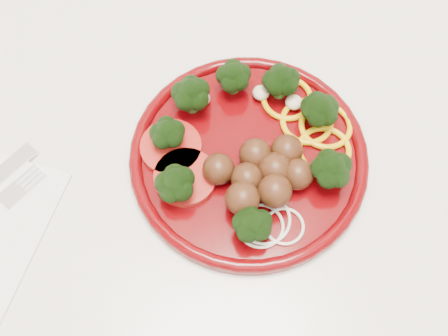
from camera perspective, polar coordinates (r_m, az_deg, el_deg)
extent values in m
cube|color=beige|center=(1.04, -8.67, -12.14)|extent=(2.40, 0.60, 0.87)
cube|color=silver|center=(0.62, -14.32, -2.28)|extent=(2.40, 0.60, 0.03)
cylinder|color=#490205|center=(0.60, 2.50, 0.98)|extent=(0.25, 0.25, 0.01)
torus|color=#490205|center=(0.59, 2.53, 1.24)|extent=(0.25, 0.25, 0.01)
sphere|color=#482312|center=(0.57, 7.50, -0.58)|extent=(0.03, 0.03, 0.03)
sphere|color=#482312|center=(0.56, 2.34, -1.04)|extent=(0.03, 0.03, 0.03)
sphere|color=#482312|center=(0.56, -0.57, -0.05)|extent=(0.03, 0.03, 0.03)
sphere|color=#482312|center=(0.56, 5.14, -2.60)|extent=(0.03, 0.03, 0.03)
sphere|color=#482312|center=(0.55, 1.88, -3.36)|extent=(0.03, 0.03, 0.03)
sphere|color=#482312|center=(0.57, 5.19, -0.11)|extent=(0.03, 0.03, 0.03)
sphere|color=#482312|center=(0.58, 6.39, 1.80)|extent=(0.03, 0.03, 0.03)
sphere|color=#482312|center=(0.57, 3.20, 1.44)|extent=(0.03, 0.03, 0.03)
torus|color=#D89F08|center=(0.61, 8.41, 4.71)|extent=(0.06, 0.06, 0.01)
torus|color=#D89F08|center=(0.60, 10.13, 1.81)|extent=(0.06, 0.06, 0.01)
torus|color=#D89F08|center=(0.63, 6.44, 7.05)|extent=(0.06, 0.06, 0.01)
torus|color=#D89F08|center=(0.61, 10.29, 4.23)|extent=(0.06, 0.06, 0.01)
cylinder|color=#720A07|center=(0.59, -5.41, 2.12)|extent=(0.06, 0.06, 0.01)
cylinder|color=#720A07|center=(0.58, -3.97, -0.94)|extent=(0.06, 0.06, 0.01)
torus|color=beige|center=(0.56, 3.72, -5.87)|extent=(0.05, 0.05, 0.00)
torus|color=beige|center=(0.56, 6.15, -5.88)|extent=(0.04, 0.04, 0.00)
torus|color=beige|center=(0.56, 4.04, -5.17)|extent=(0.06, 0.06, 0.00)
ellipsoid|color=#C6B793|center=(0.62, 3.77, 7.59)|extent=(0.02, 0.02, 0.01)
ellipsoid|color=#C6B793|center=(0.62, -2.27, 7.02)|extent=(0.02, 0.02, 0.01)
ellipsoid|color=#C6B793|center=(0.62, 7.09, 6.60)|extent=(0.02, 0.02, 0.01)
cube|color=silver|center=(0.62, -20.76, -2.63)|extent=(0.03, 0.03, 0.00)
cube|color=silver|center=(0.62, -18.61, -1.62)|extent=(0.03, 0.02, 0.00)
cube|color=silver|center=(0.62, -18.94, -1.29)|extent=(0.03, 0.02, 0.00)
cube|color=silver|center=(0.62, -19.27, -0.97)|extent=(0.03, 0.02, 0.00)
cube|color=silver|center=(0.62, -19.60, -0.65)|extent=(0.03, 0.02, 0.00)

